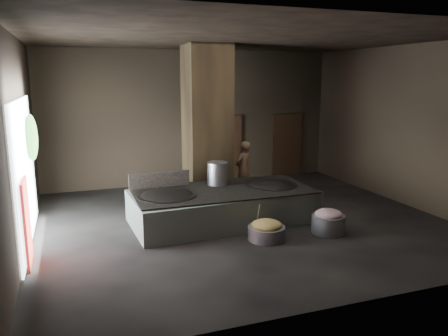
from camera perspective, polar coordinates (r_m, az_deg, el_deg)
name	(u,v)px	position (r m, az deg, el deg)	size (l,w,h in m)	color
floor	(241,222)	(11.27, 2.25, -7.12)	(10.00, 9.00, 0.10)	black
ceiling	(243,36)	(10.71, 2.45, 16.86)	(10.00, 9.00, 0.10)	black
back_wall	(192,118)	(15.05, -4.17, 6.59)	(10.00, 0.10, 4.50)	black
front_wall	(355,169)	(6.80, 16.79, -0.13)	(10.00, 0.10, 4.50)	black
left_wall	(16,143)	(10.04, -25.51, 2.92)	(0.10, 9.00, 4.50)	black
right_wall	(407,126)	(13.47, 22.79, 5.11)	(0.10, 9.00, 4.50)	black
pillar	(207,126)	(12.43, -2.23, 5.53)	(1.20, 1.20, 4.50)	black
hearth_platform	(223,206)	(11.10, -0.15, -5.01)	(4.53, 2.17, 0.79)	#A0B2A3
platform_cap	(223,190)	(10.98, -0.15, -2.90)	(4.43, 2.13, 0.03)	black
wok_left	(167,198)	(10.58, -7.51, -3.95)	(1.43, 1.43, 0.39)	black
wok_left_rim	(167,196)	(10.56, -7.52, -3.58)	(1.46, 1.46, 0.05)	black
wok_right	(271,188)	(11.55, 6.10, -2.57)	(1.33, 1.33, 0.37)	black
wok_right_rim	(271,185)	(11.53, 6.11, -2.24)	(1.36, 1.36, 0.05)	black
stock_pot	(218,173)	(11.43, -0.83, -0.70)	(0.55, 0.55, 0.59)	#B8BCC1
splash_guard	(160,180)	(11.27, -8.41, -1.53)	(1.58, 0.06, 0.39)	black
cook	(244,169)	(13.24, 2.58, -0.18)	(0.63, 0.41, 1.72)	#855E43
veg_basin	(266,233)	(9.99, 5.57, -8.45)	(0.84, 0.84, 0.31)	gray
veg_fill	(267,225)	(9.92, 5.59, -7.39)	(0.69, 0.69, 0.21)	olive
ladle	(258,215)	(9.93, 4.46, -6.14)	(0.02, 0.02, 0.66)	#B8BCC1
meat_basin	(328,224)	(10.63, 13.44, -7.12)	(0.78, 0.78, 0.43)	gray
meat_fill	(329,214)	(10.56, 13.50, -5.91)	(0.65, 0.65, 0.25)	#A56371
doorway_near	(226,149)	(15.46, 0.28, 2.46)	(1.18, 0.08, 2.38)	black
doorway_near_glow	(217,151)	(15.49, -0.92, 2.29)	(0.77, 0.04, 1.82)	#8C6647
doorway_far	(287,146)	(16.42, 8.19, 2.89)	(1.18, 0.08, 2.38)	black
doorway_far_glow	(292,146)	(16.70, 8.81, 2.84)	(0.81, 0.04, 1.91)	#8C6647
left_opening	(25,172)	(10.33, -24.54, -0.45)	(0.04, 4.20, 3.10)	white
pavilion_sliver	(27,223)	(9.25, -24.34, -6.57)	(0.05, 0.90, 1.70)	maroon
tree_silhouette	(31,137)	(11.31, -23.86, 3.67)	(0.28, 1.10, 1.10)	#194714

